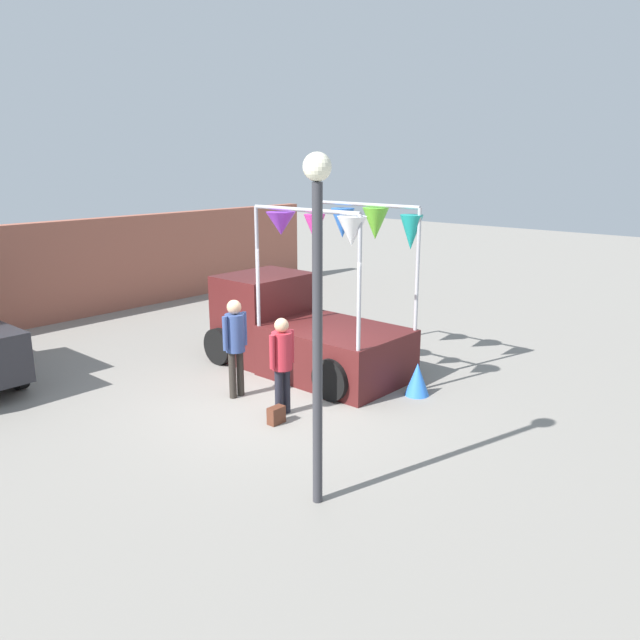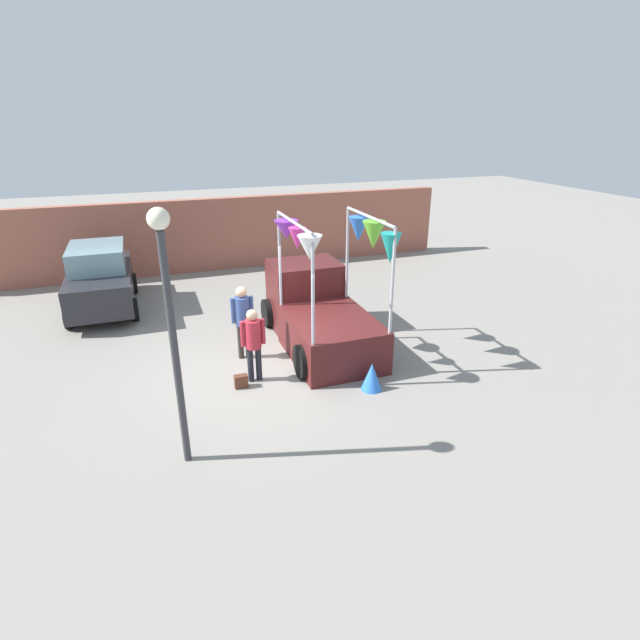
% 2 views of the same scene
% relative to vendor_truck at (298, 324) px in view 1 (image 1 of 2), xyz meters
% --- Properties ---
extents(ground_plane, '(60.00, 60.00, 0.00)m').
position_rel_vendor_truck_xyz_m(ground_plane, '(-1.55, -1.05, -0.90)').
color(ground_plane, gray).
extents(vendor_truck, '(2.43, 4.03, 3.32)m').
position_rel_vendor_truck_xyz_m(vendor_truck, '(0.00, 0.00, 0.00)').
color(vendor_truck, '#4C1919').
rests_on(vendor_truck, ground).
extents(person_customer, '(0.53, 0.34, 1.65)m').
position_rel_vendor_truck_xyz_m(person_customer, '(-1.97, -1.50, 0.10)').
color(person_customer, black).
rests_on(person_customer, ground).
extents(person_vendor, '(0.53, 0.34, 1.77)m').
position_rel_vendor_truck_xyz_m(person_vendor, '(-1.95, -0.32, 0.18)').
color(person_vendor, '#2D2823').
rests_on(person_vendor, ground).
extents(handbag, '(0.28, 0.16, 0.28)m').
position_rel_vendor_truck_xyz_m(handbag, '(-2.32, -1.70, -0.76)').
color(handbag, '#592D1E').
rests_on(handbag, ground).
extents(street_lamp, '(0.32, 0.32, 4.20)m').
position_rel_vendor_truck_xyz_m(street_lamp, '(-3.64, -3.77, 1.82)').
color(street_lamp, '#333338').
rests_on(street_lamp, ground).
extents(brick_boundary_wall, '(18.00, 0.36, 2.60)m').
position_rel_vendor_truck_xyz_m(brick_boundary_wall, '(-1.55, 7.28, 0.40)').
color(brick_boundary_wall, '#9E5947').
rests_on(brick_boundary_wall, ground).
extents(folded_kite_bundle_azure, '(0.58, 0.58, 0.60)m').
position_rel_vendor_truck_xyz_m(folded_kite_bundle_azure, '(0.25, -2.70, -0.60)').
color(folded_kite_bundle_azure, blue).
rests_on(folded_kite_bundle_azure, ground).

